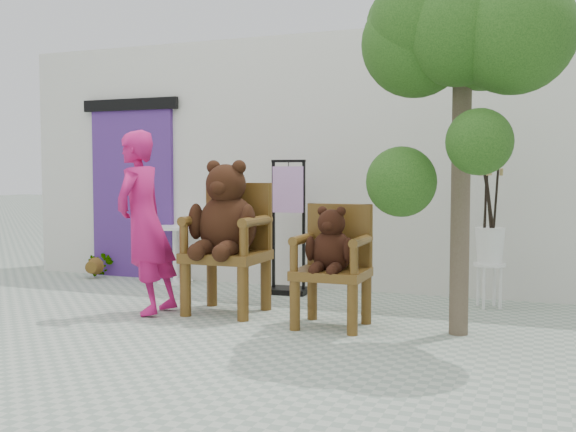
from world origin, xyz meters
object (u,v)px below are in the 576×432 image
(display_stand, at_px, (288,242))
(tree, at_px, (458,39))
(person, at_px, (145,223))
(cafe_table, at_px, (175,248))
(chair_big, at_px, (227,226))
(chair_small, at_px, (333,254))
(stool_bucket, at_px, (490,245))

(display_stand, distance_m, tree, 3.12)
(person, height_order, cafe_table, person)
(chair_big, distance_m, tree, 2.73)
(person, distance_m, cafe_table, 1.88)
(chair_small, distance_m, stool_bucket, 1.83)
(chair_big, distance_m, cafe_table, 2.02)
(cafe_table, bearing_deg, stool_bucket, -3.37)
(cafe_table, xyz_separation_m, tree, (3.61, -1.67, 1.99))
(chair_big, relative_size, person, 0.84)
(chair_big, height_order, display_stand, display_stand)
(cafe_table, bearing_deg, chair_big, -44.62)
(display_stand, bearing_deg, cafe_table, 170.51)
(chair_big, relative_size, chair_small, 1.37)
(chair_small, relative_size, tree, 0.35)
(chair_small, bearing_deg, cafe_table, 148.17)
(display_stand, bearing_deg, person, -123.86)
(cafe_table, distance_m, display_stand, 1.60)
(chair_big, height_order, stool_bucket, chair_big)
(person, height_order, display_stand, person)
(chair_small, height_order, cafe_table, chair_small)
(person, relative_size, cafe_table, 2.51)
(display_stand, bearing_deg, tree, -39.04)
(chair_small, distance_m, person, 1.89)
(chair_big, bearing_deg, display_stand, 81.65)
(chair_big, height_order, chair_small, chair_big)
(stool_bucket, bearing_deg, chair_big, -153.81)
(cafe_table, relative_size, tree, 0.23)
(display_stand, bearing_deg, chair_big, -101.15)
(chair_small, height_order, tree, tree)
(chair_big, bearing_deg, cafe_table, 135.38)
(chair_big, xyz_separation_m, tree, (2.20, -0.28, 1.58))
(display_stand, bearing_deg, chair_small, -58.25)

